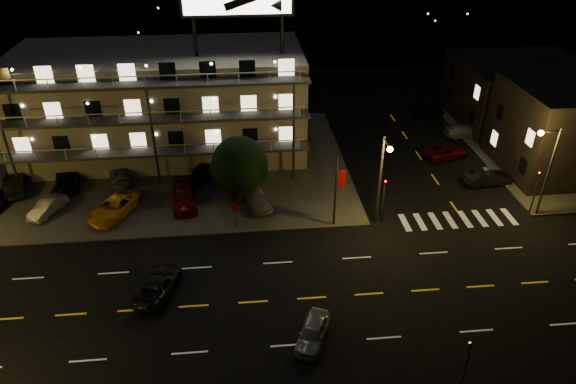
{
  "coord_description": "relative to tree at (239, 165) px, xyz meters",
  "views": [
    {
      "loc": [
        -2.18,
        -25.91,
        24.42
      ],
      "look_at": [
        1.16,
        8.0,
        3.71
      ],
      "focal_mm": 32.0,
      "sensor_mm": 36.0,
      "label": 1
    }
  ],
  "objects": [
    {
      "name": "road_car_east",
      "position": [
        4.08,
        -16.17,
        -3.2
      ],
      "size": [
        2.94,
        4.14,
        1.31
      ],
      "primitive_type": "imported",
      "rotation": [
        0.0,
        0.0,
        -0.41
      ],
      "color": "gray",
      "rests_on": "ground"
    },
    {
      "name": "ground",
      "position": [
        2.54,
        -12.47,
        -3.85
      ],
      "size": [
        140.0,
        140.0,
        0.0
      ],
      "primitive_type": "plane",
      "color": "black",
      "rests_on": "ground"
    },
    {
      "name": "motel",
      "position": [
        -7.4,
        11.41,
        1.49
      ],
      "size": [
        28.0,
        13.8,
        18.1
      ],
      "color": "gray",
      "rests_on": "ground"
    },
    {
      "name": "side_car_1",
      "position": [
        21.07,
        6.85,
        -3.22
      ],
      "size": [
        4.91,
        3.06,
        1.27
      ],
      "primitive_type": "imported",
      "rotation": [
        0.0,
        0.0,
        1.8
      ],
      "color": "#590C0F",
      "rests_on": "ground"
    },
    {
      "name": "tree",
      "position": [
        0.0,
        0.0,
        0.0
      ],
      "size": [
        4.95,
        4.76,
        6.23
      ],
      "color": "black",
      "rests_on": "curb_nw"
    },
    {
      "name": "lot_car_8",
      "position": [
        -3.32,
        5.03,
        -2.98
      ],
      "size": [
        3.25,
        4.54,
        1.44
      ],
      "primitive_type": "imported",
      "rotation": [
        0.0,
        0.0,
        2.73
      ],
      "color": "black",
      "rests_on": "curb_nw"
    },
    {
      "name": "lot_car_3",
      "position": [
        -4.94,
        0.23,
        -2.96
      ],
      "size": [
        2.66,
        5.33,
        1.49
      ],
      "primitive_type": "imported",
      "rotation": [
        0.0,
        0.0,
        0.12
      ],
      "color": "#590C0F",
      "rests_on": "curb_nw"
    },
    {
      "name": "lot_car_4",
      "position": [
        1.45,
        -0.75,
        -2.99
      ],
      "size": [
        2.69,
        4.44,
        1.41
      ],
      "primitive_type": "imported",
      "rotation": [
        0.0,
        0.0,
        0.26
      ],
      "color": "gray",
      "rests_on": "curb_nw"
    },
    {
      "name": "lot_car_2",
      "position": [
        -10.66,
        -0.92,
        -2.97
      ],
      "size": [
        4.37,
        5.78,
        1.46
      ],
      "primitive_type": "imported",
      "rotation": [
        0.0,
        0.0,
        -0.42
      ],
      "color": "orange",
      "rests_on": "curb_nw"
    },
    {
      "name": "side_car_2",
      "position": [
        25.01,
        11.62,
        -3.19
      ],
      "size": [
        4.52,
        1.85,
        1.31
      ],
      "primitive_type": "imported",
      "rotation": [
        0.0,
        0.0,
        1.57
      ],
      "color": "gray",
      "rests_on": "ground"
    },
    {
      "name": "streetlight_ne",
      "position": [
        24.68,
        -4.17,
        1.11
      ],
      "size": [
        1.92,
        0.44,
        8.0
      ],
      "color": "#2D2D30",
      "rests_on": "ground"
    },
    {
      "name": "lot_car_9",
      "position": [
        -1.01,
        3.41,
        -3.02
      ],
      "size": [
        2.91,
        4.36,
        1.36
      ],
      "primitive_type": "imported",
      "rotation": [
        0.0,
        0.0,
        3.54
      ],
      "color": "#590C0F",
      "rests_on": "curb_nw"
    },
    {
      "name": "side_car_0",
      "position": [
        22.99,
        1.13,
        -3.12
      ],
      "size": [
        4.55,
        1.94,
        1.46
      ],
      "primitive_type": "imported",
      "rotation": [
        0.0,
        0.0,
        1.66
      ],
      "color": "black",
      "rests_on": "ground"
    },
    {
      "name": "side_car_3",
      "position": [
        23.05,
        17.76,
        -3.22
      ],
      "size": [
        3.92,
        2.13,
        1.26
      ],
      "primitive_type": "imported",
      "rotation": [
        0.0,
        0.0,
        1.75
      ],
      "color": "black",
      "rests_on": "ground"
    },
    {
      "name": "lot_car_7",
      "position": [
        -11.36,
        4.94,
        -3.09
      ],
      "size": [
        2.93,
        4.53,
        1.22
      ],
      "primitive_type": "imported",
      "rotation": [
        0.0,
        0.0,
        3.46
      ],
      "color": "gray",
      "rests_on": "curb_nw"
    },
    {
      "name": "curb_ne",
      "position": [
        32.54,
        7.53,
        -3.77
      ],
      "size": [
        16.0,
        24.0,
        0.15
      ],
      "primitive_type": "cube",
      "color": "#353633",
      "rests_on": "ground"
    },
    {
      "name": "road_car_west",
      "position": [
        -5.9,
        -10.85,
        -3.19
      ],
      "size": [
        3.42,
        5.18,
        1.32
      ],
      "primitive_type": "imported",
      "rotation": [
        0.0,
        0.0,
        2.86
      ],
      "color": "black",
      "rests_on": "ground"
    },
    {
      "name": "signal_ne",
      "position": [
        24.54,
        -3.97,
        -1.28
      ],
      "size": [
        0.27,
        0.2,
        4.6
      ],
      "color": "#2D2D30",
      "rests_on": "ground"
    },
    {
      "name": "lot_car_6",
      "position": [
        -15.95,
        4.43,
        -3.06
      ],
      "size": [
        2.99,
        4.92,
        1.28
      ],
      "primitive_type": "imported",
      "rotation": [
        0.0,
        0.0,
        3.34
      ],
      "color": "black",
      "rests_on": "curb_nw"
    },
    {
      "name": "banner_north",
      "position": [
        7.63,
        -4.07,
        -0.42
      ],
      "size": [
        0.83,
        0.16,
        6.4
      ],
      "color": "#2D2D30",
      "rests_on": "ground"
    },
    {
      "name": "signal_nw",
      "position": [
        11.54,
        -3.98,
        -1.28
      ],
      "size": [
        0.2,
        0.27,
        4.6
      ],
      "color": "#2D2D30",
      "rests_on": "ground"
    },
    {
      "name": "curb_nw",
      "position": [
        -11.46,
        7.53,
        -3.77
      ],
      "size": [
        44.0,
        24.0,
        0.15
      ],
      "primitive_type": "cube",
      "color": "#353633",
      "rests_on": "ground"
    },
    {
      "name": "lot_car_5",
      "position": [
        -20.34,
        3.84,
        -2.94
      ],
      "size": [
        3.0,
        4.9,
        1.52
      ],
      "primitive_type": "imported",
      "rotation": [
        0.0,
        0.0,
        3.47
      ],
      "color": "black",
      "rests_on": "curb_nw"
    },
    {
      "name": "side_bldg_back",
      "position": [
        32.53,
        15.53,
        -0.35
      ],
      "size": [
        14.06,
        12.0,
        7.0
      ],
      "color": "black",
      "rests_on": "ground"
    },
    {
      "name": "signal_sw",
      "position": [
        11.54,
        -20.97,
        -1.28
      ],
      "size": [
        0.2,
        0.27,
        4.6
      ],
      "color": "#2D2D30",
      "rests_on": "ground"
    },
    {
      "name": "streetlight_nc",
      "position": [
        11.04,
        -4.54,
        1.11
      ],
      "size": [
        0.44,
        1.92,
        8.0
      ],
      "color": "#2D2D30",
      "rests_on": "ground"
    },
    {
      "name": "stop_sign",
      "position": [
        -0.46,
        -3.9,
        -2.14
      ],
      "size": [
        0.91,
        0.11,
        2.61
      ],
      "color": "#2D2D30",
      "rests_on": "ground"
    },
    {
      "name": "lot_car_1",
      "position": [
        -16.39,
        -0.1,
        -3.07
      ],
      "size": [
        2.72,
        4.02,
        1.25
      ],
      "primitive_type": "imported",
      "rotation": [
        0.0,
        0.0,
        -0.41
      ],
      "color": "gray",
      "rests_on": "curb_nw"
    }
  ]
}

